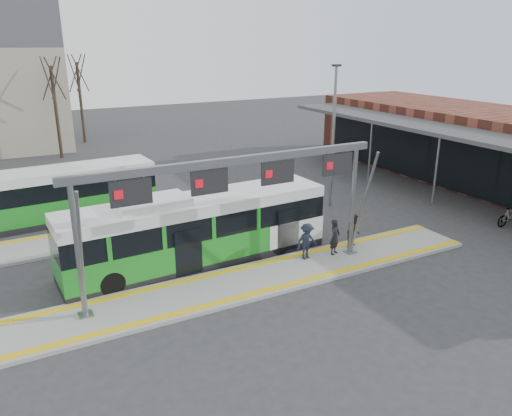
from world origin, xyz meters
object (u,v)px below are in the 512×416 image
Objects in this scene: passenger_b at (354,230)px; gantry at (237,183)px; hero_bus at (197,230)px; passenger_c at (307,241)px; passenger_a at (335,237)px.

gantry is at bearing 147.10° from passenger_b.
passenger_c is (4.36, -2.31, -0.53)m from hero_bus.
hero_bus is (-0.72, 2.72, -2.77)m from gantry.
passenger_b is 2.78m from passenger_c.
hero_bus is at bearing 104.75° from gantry.
hero_bus reaches higher than passenger_b.
passenger_a is (5.09, 0.26, -3.31)m from gantry.
gantry is 6.08m from passenger_a.
hero_bus is at bearing 125.32° from passenger_b.
passenger_c is (-2.78, -0.12, 0.03)m from passenger_b.
gantry is 3.95m from hero_bus.
hero_bus is 7.45× the size of passenger_b.
passenger_a is 1.02× the size of passenger_b.
gantry is at bearing -176.79° from passenger_c.
passenger_a is at bearing -25.52° from hero_bus.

